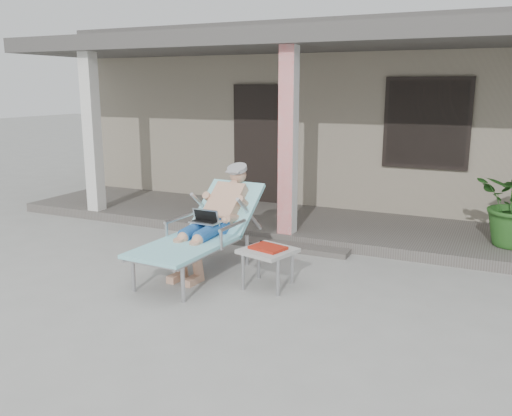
% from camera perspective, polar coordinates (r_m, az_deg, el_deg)
% --- Properties ---
extents(ground, '(60.00, 60.00, 0.00)m').
position_cam_1_polar(ground, '(6.05, -4.40, -8.82)').
color(ground, '#9E9E99').
rests_on(ground, ground).
extents(house, '(10.40, 5.40, 3.30)m').
position_cam_1_polar(house, '(11.74, 11.40, 9.77)').
color(house, gray).
rests_on(house, ground).
extents(porch_deck, '(10.00, 2.00, 0.15)m').
position_cam_1_polar(porch_deck, '(8.64, 5.37, -1.70)').
color(porch_deck, '#605B56').
rests_on(porch_deck, ground).
extents(porch_overhang, '(10.00, 2.30, 2.85)m').
position_cam_1_polar(porch_overhang, '(8.34, 5.64, 16.58)').
color(porch_overhang, silver).
rests_on(porch_overhang, porch_deck).
extents(porch_step, '(2.00, 0.30, 0.07)m').
position_cam_1_polar(porch_step, '(7.61, 2.44, -3.94)').
color(porch_step, '#605B56').
rests_on(porch_step, ground).
extents(lounger, '(0.88, 2.08, 1.33)m').
position_cam_1_polar(lounger, '(6.55, -5.11, 0.33)').
color(lounger, '#B7B7BC').
rests_on(lounger, ground).
extents(side_table, '(0.65, 0.65, 0.47)m').
position_cam_1_polar(side_table, '(6.07, 1.27, -4.73)').
color(side_table, '#ADADA8').
rests_on(side_table, ground).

